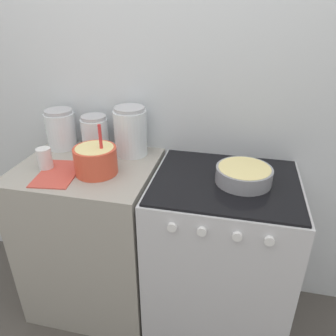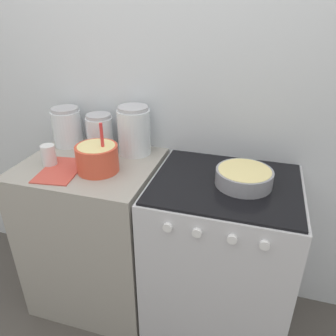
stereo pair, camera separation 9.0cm
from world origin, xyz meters
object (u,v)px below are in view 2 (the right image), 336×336
object	(u,v)px
mixing_bowl	(97,157)
baking_pan	(244,177)
tin_can	(49,155)
storage_jar_left	(68,129)
stove	(219,257)
storage_jar_right	(134,134)
storage_jar_middle	(100,134)

from	to	relation	value
mixing_bowl	baking_pan	xyz separation A→B (m)	(0.71, 0.06, -0.04)
baking_pan	tin_can	size ratio (longest dim) A/B	2.36
baking_pan	storage_jar_left	world-z (taller)	storage_jar_left
storage_jar_left	tin_can	bearing A→B (deg)	-78.98
stove	mixing_bowl	distance (m)	0.83
baking_pan	storage_jar_right	xyz separation A→B (m)	(-0.61, 0.19, 0.07)
stove	baking_pan	world-z (taller)	baking_pan
mixing_bowl	storage_jar_left	distance (m)	0.41
baking_pan	tin_can	xyz separation A→B (m)	(-0.98, -0.08, 0.01)
mixing_bowl	storage_jar_left	xyz separation A→B (m)	(-0.32, 0.26, 0.02)
stove	storage_jar_right	world-z (taller)	storage_jar_right
stove	storage_jar_left	distance (m)	1.12
baking_pan	mixing_bowl	bearing A→B (deg)	-174.90
tin_can	storage_jar_right	bearing A→B (deg)	36.71
baking_pan	storage_jar_left	size ratio (longest dim) A/B	1.17
mixing_bowl	tin_can	distance (m)	0.27
baking_pan	storage_jar_middle	size ratio (longest dim) A/B	1.28
mixing_bowl	tin_can	size ratio (longest dim) A/B	2.30
storage_jar_middle	tin_can	xyz separation A→B (m)	(-0.16, -0.27, -0.03)
baking_pan	storage_jar_right	bearing A→B (deg)	162.57
storage_jar_middle	storage_jar_right	distance (m)	0.21
mixing_bowl	tin_can	world-z (taller)	mixing_bowl
baking_pan	storage_jar_left	xyz separation A→B (m)	(-1.03, 0.19, 0.05)
stove	storage_jar_left	xyz separation A→B (m)	(-0.95, 0.19, 0.56)
mixing_bowl	baking_pan	distance (m)	0.71
storage_jar_left	storage_jar_right	distance (m)	0.42
mixing_bowl	tin_can	xyz separation A→B (m)	(-0.27, -0.02, -0.02)
stove	storage_jar_left	bearing A→B (deg)	168.58
storage_jar_right	storage_jar_middle	bearing A→B (deg)	180.00
storage_jar_left	storage_jar_right	size ratio (longest dim) A/B	0.84
storage_jar_right	tin_can	world-z (taller)	storage_jar_right
stove	mixing_bowl	xyz separation A→B (m)	(-0.63, -0.06, 0.54)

